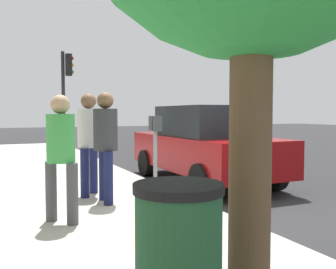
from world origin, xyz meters
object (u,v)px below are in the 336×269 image
(trash_bin, at_px, (178,260))
(parked_sedan_near, at_px, (205,144))
(parking_meter, at_px, (155,138))
(parking_officer, at_px, (89,135))
(traffic_signal, at_px, (66,86))
(pedestrian_bystander, at_px, (61,149))
(pedestrian_at_meter, at_px, (106,137))

(trash_bin, bearing_deg, parked_sedan_near, -31.65)
(parked_sedan_near, bearing_deg, trash_bin, 148.35)
(parking_meter, xyz_separation_m, parking_officer, (0.53, 1.05, 0.05))
(parking_officer, relative_size, traffic_signal, 0.50)
(traffic_signal, bearing_deg, trash_bin, 173.67)
(parking_meter, height_order, trash_bin, parking_meter)
(pedestrian_bystander, xyz_separation_m, traffic_signal, (8.56, -1.54, 1.43))
(parked_sedan_near, relative_size, traffic_signal, 1.22)
(parking_officer, height_order, parked_sedan_near, parking_officer)
(parking_meter, relative_size, parking_officer, 0.78)
(parking_officer, xyz_separation_m, trash_bin, (-4.52, 0.46, -0.56))
(pedestrian_at_meter, distance_m, trash_bin, 3.96)
(parking_meter, relative_size, pedestrian_at_meter, 0.78)
(parking_meter, relative_size, trash_bin, 1.40)
(pedestrian_bystander, bearing_deg, parking_meter, -8.65)
(parking_meter, height_order, parking_officer, parking_officer)
(parking_meter, height_order, traffic_signal, traffic_signal)
(pedestrian_at_meter, distance_m, traffic_signal, 7.82)
(pedestrian_at_meter, xyz_separation_m, parking_officer, (0.65, 0.12, 0.00))
(parked_sedan_near, bearing_deg, pedestrian_at_meter, 119.47)
(pedestrian_bystander, distance_m, trash_bin, 3.04)
(pedestrian_at_meter, relative_size, traffic_signal, 0.50)
(traffic_signal, height_order, trash_bin, traffic_signal)
(parking_meter, xyz_separation_m, pedestrian_bystander, (-1.01, 1.77, -0.02))
(pedestrian_at_meter, bearing_deg, parking_meter, 11.21)
(pedestrian_bystander, relative_size, parked_sedan_near, 0.39)
(pedestrian_bystander, distance_m, parking_officer, 1.70)
(parking_officer, distance_m, trash_bin, 4.58)
(pedestrian_bystander, bearing_deg, trash_bin, -123.21)
(pedestrian_bystander, bearing_deg, parking_officer, 26.56)
(parking_officer, height_order, trash_bin, parking_officer)
(parking_meter, bearing_deg, parking_officer, 63.17)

